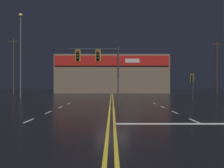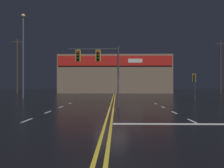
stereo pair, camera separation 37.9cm
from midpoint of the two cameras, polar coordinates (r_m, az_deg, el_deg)
The scene contains 7 objects.
ground_plane at distance 17.15m, azimuth 0.45°, elevation -6.66°, with size 200.00×200.00×0.00m, color black.
road_markings at distance 16.04m, azimuth 3.21°, elevation -7.08°, with size 13.12×60.00×0.01m.
traffic_signal_median at distance 18.64m, azimuth -3.27°, elevation 6.05°, with size 4.34×0.36×5.20m.
traffic_signal_corner_northeast at distance 28.38m, azimuth 21.06°, elevation 0.77°, with size 0.42×0.36×3.29m.
streetlight_near_left at distance 34.42m, azimuth -21.87°, elevation 9.15°, with size 0.56×0.56×12.22m.
building_backdrop at distance 54.52m, azimuth 0.96°, elevation 2.47°, with size 26.46×10.23×8.99m.
utility_pole_row at distance 46.74m, azimuth 1.11°, elevation 4.73°, with size 45.64×0.26×11.84m.
Camera 2 is at (0.41, -17.04, 1.91)m, focal length 35.00 mm.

